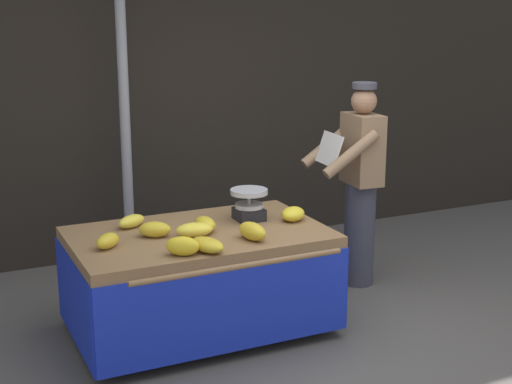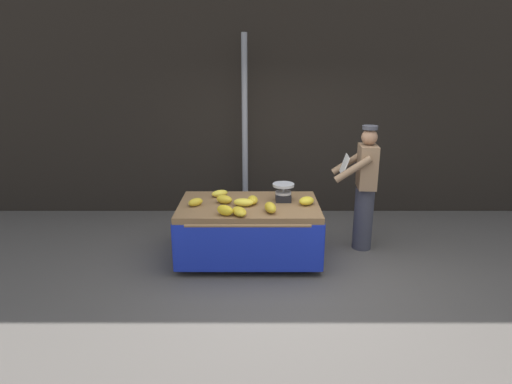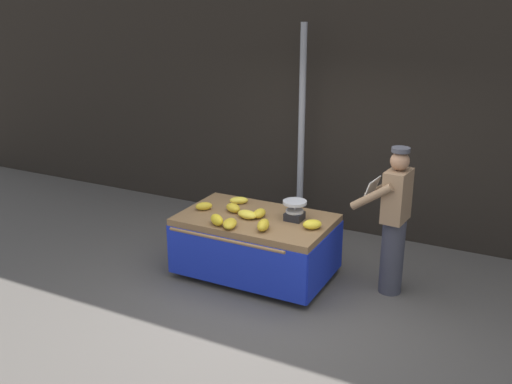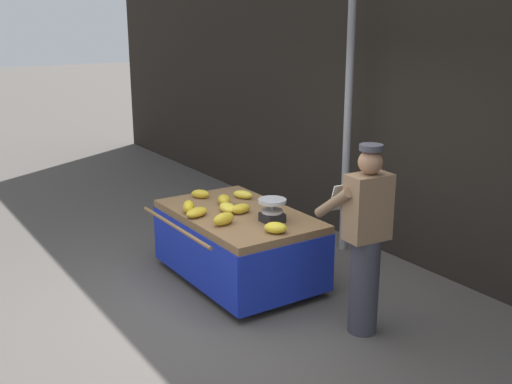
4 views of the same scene
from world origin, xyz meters
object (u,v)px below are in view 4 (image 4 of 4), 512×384
(street_pole, at_px, (347,130))
(banana_bunch_8, at_px, (224,219))
(banana_bunch_1, at_px, (276,228))
(vendor_person, at_px, (365,239))
(banana_bunch_6, at_px, (224,200))
(banana_bunch_0, at_px, (189,207))
(banana_bunch_4, at_px, (197,212))
(banana_cart, at_px, (238,230))
(banana_bunch_3, at_px, (241,209))
(banana_bunch_5, at_px, (227,208))
(banana_bunch_2, at_px, (243,195))
(banana_bunch_7, at_px, (200,194))
(weighing_scale, at_px, (272,210))

(street_pole, xyz_separation_m, banana_bunch_8, (0.35, -1.87, -0.64))
(banana_bunch_1, distance_m, vendor_person, 0.90)
(street_pole, height_order, banana_bunch_6, street_pole)
(banana_bunch_0, bearing_deg, vendor_person, 22.81)
(street_pole, xyz_separation_m, banana_bunch_4, (-0.02, -1.97, -0.66))
(banana_bunch_6, bearing_deg, banana_bunch_8, -30.81)
(banana_cart, relative_size, banana_bunch_3, 8.17)
(banana_bunch_8, relative_size, vendor_person, 0.15)
(banana_bunch_1, bearing_deg, banana_bunch_5, -176.18)
(banana_bunch_6, height_order, vendor_person, vendor_person)
(street_pole, relative_size, banana_bunch_4, 10.78)
(banana_cart, distance_m, banana_bunch_2, 0.56)
(banana_bunch_6, relative_size, banana_bunch_8, 0.87)
(banana_bunch_2, bearing_deg, vendor_person, 0.76)
(street_pole, height_order, banana_bunch_2, street_pole)
(banana_bunch_7, bearing_deg, banana_bunch_1, 1.78)
(weighing_scale, relative_size, banana_bunch_6, 1.27)
(street_pole, relative_size, banana_bunch_7, 14.11)
(banana_bunch_3, relative_size, banana_bunch_5, 0.87)
(banana_bunch_5, relative_size, vendor_person, 0.15)
(banana_bunch_8, bearing_deg, street_pole, 100.60)
(banana_bunch_3, bearing_deg, banana_bunch_7, -173.48)
(weighing_scale, height_order, banana_bunch_3, weighing_scale)
(banana_bunch_5, bearing_deg, weighing_scale, 22.47)
(banana_bunch_4, bearing_deg, banana_bunch_7, 148.29)
(weighing_scale, xyz_separation_m, banana_bunch_1, (0.29, -0.16, -0.07))
(banana_bunch_6, bearing_deg, banana_cart, -2.99)
(banana_bunch_1, height_order, vendor_person, vendor_person)
(banana_cart, distance_m, banana_bunch_7, 0.72)
(banana_bunch_0, height_order, banana_bunch_3, banana_bunch_0)
(weighing_scale, distance_m, vendor_person, 1.13)
(banana_bunch_4, bearing_deg, banana_bunch_1, 25.04)
(banana_bunch_4, distance_m, banana_bunch_8, 0.39)
(banana_bunch_1, bearing_deg, street_pole, 117.46)
(street_pole, distance_m, vendor_person, 2.12)
(banana_bunch_0, bearing_deg, street_pole, 84.49)
(banana_bunch_3, bearing_deg, weighing_scale, 16.81)
(banana_bunch_1, distance_m, banana_bunch_2, 1.18)
(banana_bunch_6, bearing_deg, street_pole, 81.35)
(banana_bunch_3, relative_size, vendor_person, 0.13)
(street_pole, bearing_deg, banana_bunch_7, -109.90)
(weighing_scale, relative_size, banana_bunch_7, 1.35)
(banana_bunch_2, relative_size, banana_bunch_3, 1.05)
(street_pole, relative_size, vendor_person, 1.71)
(banana_bunch_2, height_order, banana_bunch_5, banana_bunch_5)
(banana_bunch_5, height_order, banana_bunch_7, same)
(banana_bunch_4, distance_m, banana_bunch_6, 0.49)
(banana_bunch_3, bearing_deg, street_pole, 94.97)
(banana_bunch_5, bearing_deg, banana_bunch_8, -35.74)
(banana_bunch_2, bearing_deg, banana_bunch_6, -74.30)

